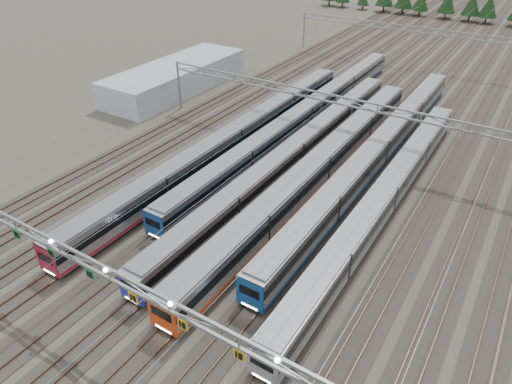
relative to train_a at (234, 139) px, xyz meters
The scene contains 13 objects.
ground 33.61m from the train_a, 70.41° to the right, with size 400.00×400.00×0.00m, color #47423A.
track_bed 69.31m from the train_a, 80.66° to the left, with size 54.00×260.00×5.42m.
train_a is the anchor object (origin of this frame).
train_b 13.22m from the train_a, 70.09° to the left, with size 2.65×66.66×3.45m.
train_c 9.06m from the train_a, ahead, with size 2.60×59.24×3.38m.
train_d 13.54m from the train_a, ahead, with size 2.88×56.96×3.75m.
train_e 19.44m from the train_a, 22.18° to the left, with size 2.73×62.21×3.55m.
train_f 22.70m from the train_a, ahead, with size 2.65×52.17×3.44m.
gantry_near 34.02m from the train_a, 70.55° to the right, with size 56.36×0.61×8.08m.
gantry_mid 14.69m from the train_a, 36.73° to the left, with size 56.36×0.36×8.00m.
gantry_far 54.74m from the train_a, 78.10° to the left, with size 56.36×0.36×8.00m.
west_shed 27.75m from the train_a, 147.11° to the left, with size 10.00×30.00×4.64m, color #A0B4BF.
treeline 103.78m from the train_a, 87.76° to the left, with size 81.20×5.60×7.02m.
Camera 1 is at (21.84, -14.91, 29.88)m, focal length 32.00 mm.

